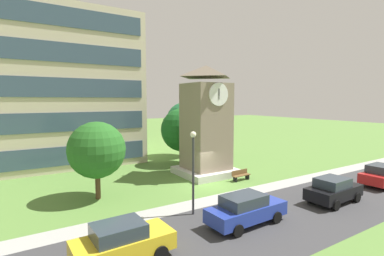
# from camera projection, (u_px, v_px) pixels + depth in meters

# --- Properties ---
(ground_plane) EXTENTS (160.00, 160.00, 0.00)m
(ground_plane) POSITION_uv_depth(u_px,v_px,m) (209.00, 185.00, 23.13)
(ground_plane) COLOR #567F38
(street_asphalt) EXTENTS (120.00, 7.20, 0.01)m
(street_asphalt) POSITION_uv_depth(u_px,v_px,m) (281.00, 216.00, 16.90)
(street_asphalt) COLOR #38383A
(street_asphalt) RESTS_ON ground
(kerb_strip) EXTENTS (120.00, 1.60, 0.01)m
(kerb_strip) POSITION_uv_depth(u_px,v_px,m) (233.00, 195.00, 20.61)
(kerb_strip) COLOR #9E9E99
(kerb_strip) RESTS_ON ground
(office_building) EXTENTS (14.92, 15.92, 16.00)m
(office_building) POSITION_uv_depth(u_px,v_px,m) (60.00, 90.00, 33.52)
(office_building) COLOR beige
(office_building) RESTS_ON ground
(clock_tower) EXTENTS (4.82, 4.82, 9.93)m
(clock_tower) POSITION_uv_depth(u_px,v_px,m) (206.00, 127.00, 26.04)
(clock_tower) COLOR gray
(clock_tower) RESTS_ON ground
(park_bench) EXTENTS (1.82, 0.58, 0.88)m
(park_bench) POSITION_uv_depth(u_px,v_px,m) (241.00, 175.00, 24.49)
(park_bench) COLOR brown
(park_bench) RESTS_ON ground
(street_lamp) EXTENTS (0.36, 0.36, 5.01)m
(street_lamp) POSITION_uv_depth(u_px,v_px,m) (193.00, 162.00, 16.93)
(street_lamp) COLOR #333338
(street_lamp) RESTS_ON ground
(tree_by_building) EXTENTS (4.62, 4.62, 6.00)m
(tree_by_building) POSITION_uv_depth(u_px,v_px,m) (183.00, 130.00, 30.48)
(tree_by_building) COLOR #513823
(tree_by_building) RESTS_ON ground
(tree_near_tower) EXTENTS (4.33, 4.33, 6.58)m
(tree_near_tower) POSITION_uv_depth(u_px,v_px,m) (184.00, 120.00, 34.69)
(tree_near_tower) COLOR #513823
(tree_near_tower) RESTS_ON ground
(tree_streetside) EXTENTS (3.91, 3.91, 5.39)m
(tree_streetside) POSITION_uv_depth(u_px,v_px,m) (97.00, 150.00, 19.64)
(tree_streetside) COLOR #513823
(tree_streetside) RESTS_ON ground
(parked_car_yellow) EXTENTS (4.26, 2.11, 1.69)m
(parked_car_yellow) POSITION_uv_depth(u_px,v_px,m) (122.00, 241.00, 12.16)
(parked_car_yellow) COLOR gold
(parked_car_yellow) RESTS_ON ground
(parked_car_blue) EXTENTS (4.77, 2.07, 1.69)m
(parked_car_blue) POSITION_uv_depth(u_px,v_px,m) (246.00, 209.00, 15.78)
(parked_car_blue) COLOR #23389E
(parked_car_blue) RESTS_ON ground
(parked_car_black) EXTENTS (4.22, 2.13, 1.69)m
(parked_car_black) POSITION_uv_depth(u_px,v_px,m) (333.00, 190.00, 19.16)
(parked_car_black) COLOR black
(parked_car_black) RESTS_ON ground
(parked_car_red) EXTENTS (4.26, 2.17, 1.69)m
(parked_car_red) POSITION_uv_depth(u_px,v_px,m) (382.00, 175.00, 22.96)
(parked_car_red) COLOR red
(parked_car_red) RESTS_ON ground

